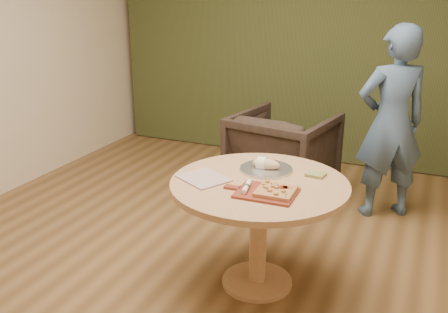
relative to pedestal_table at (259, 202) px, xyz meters
name	(u,v)px	position (x,y,z in m)	size (l,w,h in m)	color
room_shell	(204,81)	(-0.31, -0.16, 0.79)	(5.04, 6.04, 2.84)	brown
curtain	(319,36)	(-0.31, 2.74, 0.79)	(4.80, 0.14, 2.78)	#2F3618
pedestal_table	(259,202)	(0.00, 0.00, 0.00)	(1.14, 1.14, 0.75)	tan
pizza_paddle	(265,193)	(0.10, -0.17, 0.15)	(0.45, 0.29, 0.01)	maroon
flatbread_pizza	(276,191)	(0.16, -0.16, 0.17)	(0.22, 0.22, 0.04)	#BA8048
cutlery_roll	(247,187)	(-0.02, -0.18, 0.17)	(0.06, 0.20, 0.03)	white
newspaper	(204,178)	(-0.34, -0.10, 0.15)	(0.30, 0.25, 0.01)	silver
serving_tray	(266,169)	(-0.03, 0.21, 0.15)	(0.36, 0.36, 0.02)	silver
bread_roll	(265,164)	(-0.04, 0.21, 0.18)	(0.19, 0.09, 0.09)	#DABB85
green_packet	(316,174)	(0.30, 0.24, 0.15)	(0.12, 0.10, 0.02)	#626A2F
armchair	(283,149)	(-0.31, 1.58, -0.16)	(0.87, 0.81, 0.89)	black
person_standing	(391,124)	(0.64, 1.49, 0.22)	(0.60, 0.40, 1.66)	#425D7C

